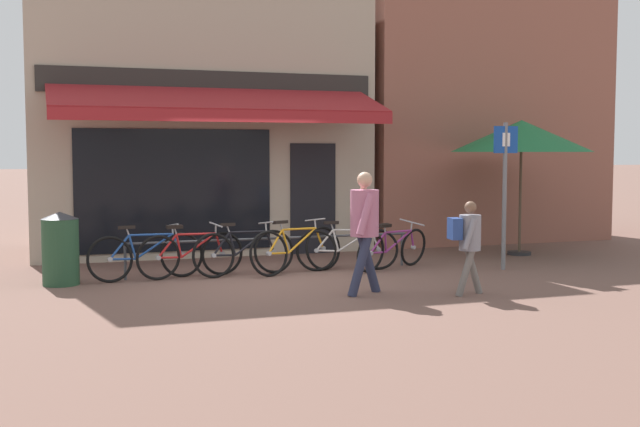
% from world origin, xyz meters
% --- Properties ---
extents(ground_plane, '(160.00, 160.00, 0.00)m').
position_xyz_m(ground_plane, '(0.00, 0.00, 0.00)').
color(ground_plane, brown).
extents(shop_front, '(6.39, 4.53, 5.67)m').
position_xyz_m(shop_front, '(-0.25, 4.33, 2.83)').
color(shop_front, tan).
rests_on(shop_front, ground_plane).
extents(neighbour_building, '(5.50, 4.00, 5.22)m').
position_xyz_m(neighbour_building, '(5.89, 4.85, 2.61)').
color(neighbour_building, '#8E5647').
rests_on(neighbour_building, ground_plane).
extents(bike_rack_rail, '(4.73, 0.04, 0.57)m').
position_xyz_m(bike_rack_rail, '(0.25, 0.78, 0.49)').
color(bike_rack_rail, '#47494F').
rests_on(bike_rack_rail, ground_plane).
extents(bicycle_blue, '(1.81, 0.62, 0.86)m').
position_xyz_m(bicycle_blue, '(-1.76, 0.70, 0.37)').
color(bicycle_blue, black).
rests_on(bicycle_blue, ground_plane).
extents(bicycle_red, '(1.72, 0.52, 0.84)m').
position_xyz_m(bicycle_red, '(-1.09, 0.63, 0.37)').
color(bicycle_red, black).
rests_on(bicycle_red, ground_plane).
extents(bicycle_black, '(1.73, 0.59, 0.86)m').
position_xyz_m(bicycle_black, '(-0.25, 0.60, 0.38)').
color(bicycle_black, black).
rests_on(bicycle_black, ground_plane).
extents(bicycle_orange, '(1.76, 0.82, 0.88)m').
position_xyz_m(bicycle_orange, '(0.60, 0.55, 0.39)').
color(bicycle_orange, black).
rests_on(bicycle_orange, ground_plane).
extents(bicycle_silver, '(1.71, 0.51, 0.84)m').
position_xyz_m(bicycle_silver, '(1.49, 0.58, 0.36)').
color(bicycle_silver, black).
rests_on(bicycle_silver, ground_plane).
extents(bicycle_purple, '(1.64, 0.89, 0.81)m').
position_xyz_m(bicycle_purple, '(2.23, 0.41, 0.35)').
color(bicycle_purple, black).
rests_on(bicycle_purple, ground_plane).
extents(pedestrian_adult, '(0.58, 0.67, 1.69)m').
position_xyz_m(pedestrian_adult, '(0.90, -1.55, 1.02)').
color(pedestrian_adult, '#282D47').
rests_on(pedestrian_adult, ground_plane).
extents(pedestrian_child, '(0.54, 0.41, 1.29)m').
position_xyz_m(pedestrian_child, '(2.20, -2.08, 0.80)').
color(pedestrian_child, slate).
rests_on(pedestrian_child, ground_plane).
extents(litter_bin, '(0.54, 0.54, 1.08)m').
position_xyz_m(litter_bin, '(-3.00, 0.62, 0.54)').
color(litter_bin, '#23472D').
rests_on(litter_bin, ground_plane).
extents(parking_sign, '(0.44, 0.07, 2.42)m').
position_xyz_m(parking_sign, '(3.95, -0.22, 1.48)').
color(parking_sign, slate).
rests_on(parking_sign, ground_plane).
extents(cafe_parasol, '(2.63, 2.63, 2.53)m').
position_xyz_m(cafe_parasol, '(5.27, 1.33, 2.23)').
color(cafe_parasol, '#4C3D2D').
rests_on(cafe_parasol, ground_plane).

